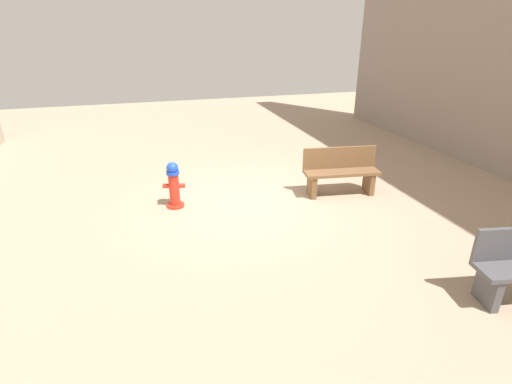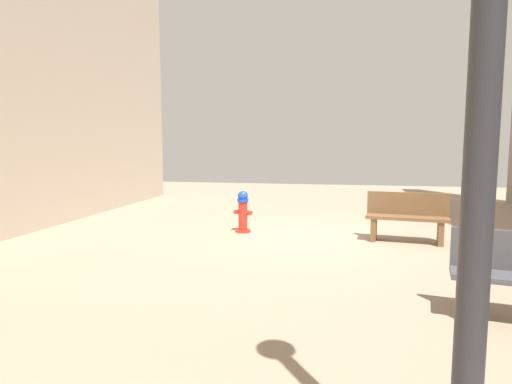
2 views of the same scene
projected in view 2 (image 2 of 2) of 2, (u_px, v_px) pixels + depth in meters
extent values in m
plane|color=tan|center=(309.00, 237.00, 8.77)|extent=(23.40, 23.40, 0.00)
cylinder|color=red|center=(243.00, 231.00, 9.26)|extent=(0.33, 0.33, 0.05)
cylinder|color=red|center=(243.00, 216.00, 9.22)|extent=(0.19, 0.19, 0.61)
cylinder|color=blue|center=(243.00, 200.00, 9.18)|extent=(0.24, 0.24, 0.06)
sphere|color=blue|center=(243.00, 196.00, 9.17)|extent=(0.22, 0.22, 0.22)
cylinder|color=red|center=(237.00, 212.00, 9.27)|extent=(0.15, 0.11, 0.09)
cylinder|color=red|center=(249.00, 213.00, 9.15)|extent=(0.15, 0.11, 0.09)
cylinder|color=red|center=(246.00, 213.00, 9.36)|extent=(0.14, 0.16, 0.11)
cube|color=brown|center=(440.00, 233.00, 8.05)|extent=(0.16, 0.41, 0.45)
cube|color=brown|center=(374.00, 229.00, 8.44)|extent=(0.16, 0.41, 0.45)
cube|color=brown|center=(407.00, 218.00, 8.22)|extent=(1.56, 0.65, 0.06)
cube|color=brown|center=(407.00, 204.00, 8.37)|extent=(1.51, 0.27, 0.44)
cube|color=#4C4C51|center=(466.00, 296.00, 4.71)|extent=(0.17, 0.41, 0.45)
cylinder|color=#2D2D33|center=(483.00, 105.00, 1.86)|extent=(0.14, 0.14, 3.86)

